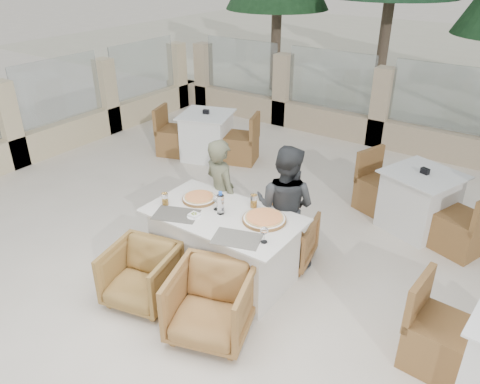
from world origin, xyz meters
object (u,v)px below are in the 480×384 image
Objects in this scene: olive_dish at (194,215)px; beer_glass_right at (254,201)px; dining_table at (224,246)px; water_bottle at (221,203)px; armchair_far_left at (215,223)px; armchair_near_left at (141,275)px; armchair_far_right at (287,238)px; wine_glass_corner at (264,234)px; armchair_near_right at (211,304)px; beer_glass_left at (165,199)px; wine_glass_centre at (216,202)px; diner_left at (221,195)px; pizza_left at (199,198)px; bg_table_b at (419,202)px; diner_right at (285,207)px; pizza_right at (264,218)px; bg_table_a at (207,136)px.

beer_glass_right is at bearing 53.14° from olive_dish.
water_bottle is (-0.03, 0.00, 0.51)m from dining_table.
armchair_far_left is 1.25m from armchair_near_left.
water_bottle is at bearing 45.40° from armchair_far_right.
wine_glass_corner is 0.80m from armchair_near_right.
wine_glass_corner reaches higher than beer_glass_left.
wine_glass_centre is 1.00× the size of wine_glass_corner.
beer_glass_left is 0.10× the size of diner_left.
beer_glass_left is 0.83m from armchair_near_left.
wine_glass_centre is at bearing -11.21° from pizza_left.
water_bottle reaches higher than wine_glass_corner.
pizza_left is at bearing -110.98° from bg_table_b.
water_bottle is at bearing 17.63° from beer_glass_left.
dining_table is 0.58m from beer_glass_right.
dining_table is 4.39× the size of pizza_left.
diner_right is at bearing 54.63° from water_bottle.
armchair_near_left is 0.85m from armchair_near_right.
diner_left reaches higher than armchair_near_left.
pizza_right is 2.31m from bg_table_b.
diner_left is 0.83× the size of bg_table_a.
beer_glass_right is at bearing 20.11° from pizza_left.
diner_left is at bearing 2.21° from armchair_far_right.
armchair_near_left is 3.70m from bg_table_a.
beer_glass_right is (0.80, 0.49, 0.00)m from beer_glass_left.
olive_dish is 0.70m from diner_left.
armchair_near_right is at bearing 84.04° from diner_right.
water_bottle is at bearing 145.74° from diner_left.
armchair_far_right is (0.61, 0.86, -0.51)m from olive_dish.
wine_glass_centre is 1.29× the size of beer_glass_right.
bg_table_b reaches higher than armchair_far_right.
wine_glass_centre is 1.67× the size of olive_dish.
armchair_far_left is at bearing 159.53° from pizza_right.
armchair_far_left is 0.42m from diner_left.
beer_glass_left is 0.41m from olive_dish.
diner_left is at bearing 104.02° from olive_dish.
armchair_far_right is at bearing -147.88° from diner_left.
wine_glass_corner is at bearing -15.97° from pizza_left.
armchair_far_right is at bearing 46.72° from armchair_near_left.
wine_glass_centre is at bearing 55.70° from armchair_near_left.
armchair_near_right is (0.85, 0.04, 0.03)m from armchair_near_left.
water_bottle reaches higher than pizza_left.
wine_glass_corner is (0.65, -0.19, -0.03)m from water_bottle.
beer_glass_right is 0.09× the size of bg_table_b.
armchair_near_left is at bearing -72.78° from beer_glass_left.
pizza_left is at bearing 74.21° from armchair_near_left.
olive_dish is 0.07× the size of bg_table_a.
wine_glass_corner is at bearing -48.13° from beer_glass_right.
armchair_near_left is (-1.06, -0.60, -0.56)m from wine_glass_corner.
bg_table_b is at bearing -124.72° from armchair_far_left.
olive_dish is (-0.10, -0.25, -0.07)m from wine_glass_centre.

